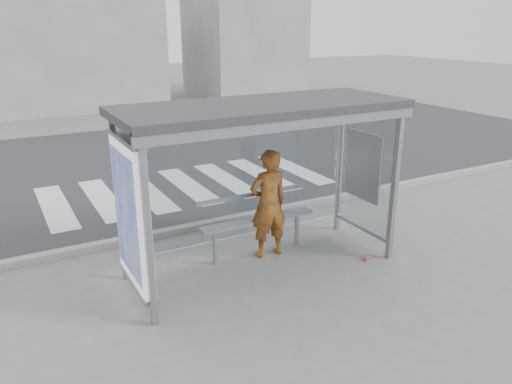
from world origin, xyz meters
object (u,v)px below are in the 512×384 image
bus_shelter (239,148)px  soda_can (367,258)px  bench (257,220)px  person (268,204)px

bus_shelter → soda_can: size_ratio=36.49×
bus_shelter → soda_can: (2.00, -0.65, -1.95)m
bus_shelter → bench: size_ratio=2.12×
bus_shelter → person: bearing=24.1°
bus_shelter → soda_can: bus_shelter is taller
soda_can → bench: bearing=143.3°
bench → soda_can: size_ratio=17.22×
person → bench: (-0.14, 0.13, -0.30)m
bench → soda_can: bench is taller
person → bench: bearing=-41.8°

